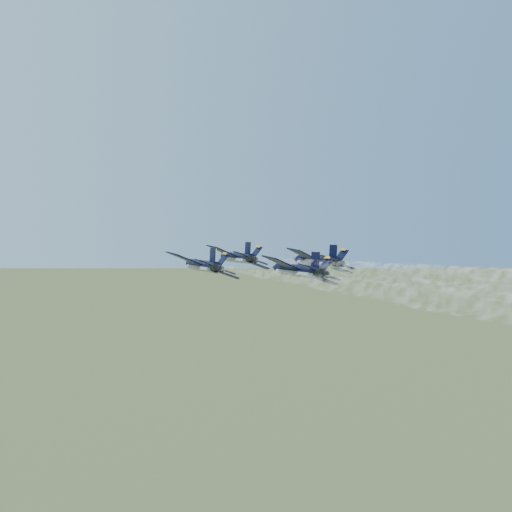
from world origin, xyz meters
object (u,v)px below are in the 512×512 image
jet_right (317,261)px  jet_slot (297,270)px  jet_left (202,265)px  jet_lead (237,257)px

jet_right → jet_slot: same height
jet_left → jet_slot: same height
jet_right → jet_left: bearing=177.0°
jet_left → jet_slot: 16.69m
jet_left → jet_lead: bearing=46.0°
jet_right → jet_lead: bearing=131.4°
jet_left → jet_right: 21.07m
jet_left → jet_right: bearing=-3.0°
jet_left → jet_slot: size_ratio=1.00×
jet_right → jet_slot: bearing=-131.1°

